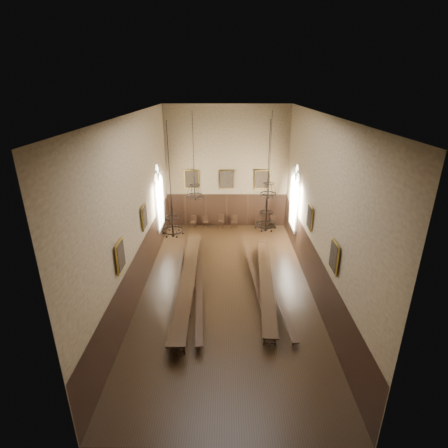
{
  "coord_description": "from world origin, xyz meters",
  "views": [
    {
      "loc": [
        -0.04,
        -16.25,
        10.28
      ],
      "look_at": [
        -0.16,
        1.5,
        3.11
      ],
      "focal_mm": 28.0,
      "sensor_mm": 36.0,
      "label": 1
    }
  ],
  "objects_px": {
    "bench_right_inner": "(255,281)",
    "chair_6": "(258,224)",
    "bench_left_inner": "(199,280)",
    "chandelier_front_left": "(172,224)",
    "table_left": "(188,282)",
    "chair_2": "(206,224)",
    "chandelier_front_right": "(266,218)",
    "bench_left_outer": "(177,284)",
    "chair_3": "(221,223)",
    "chandelier_back_right": "(269,189)",
    "table_right": "(266,284)",
    "chair_7": "(272,224)",
    "chandelier_back_left": "(195,190)",
    "chair_1": "(193,224)",
    "bench_right_outer": "(273,284)",
    "chair_4": "(234,224)"
  },
  "relations": [
    {
      "from": "bench_left_outer",
      "to": "chair_6",
      "type": "height_order",
      "value": "chair_6"
    },
    {
      "from": "chair_6",
      "to": "chandelier_back_left",
      "type": "bearing_deg",
      "value": -122.39
    },
    {
      "from": "bench_right_outer",
      "to": "chair_7",
      "type": "bearing_deg",
      "value": 83.36
    },
    {
      "from": "bench_right_outer",
      "to": "chair_1",
      "type": "xyz_separation_m",
      "value": [
        -5.07,
        8.5,
        0.01
      ]
    },
    {
      "from": "table_left",
      "to": "chair_3",
      "type": "height_order",
      "value": "chair_3"
    },
    {
      "from": "bench_left_outer",
      "to": "chair_7",
      "type": "height_order",
      "value": "chair_7"
    },
    {
      "from": "bench_right_inner",
      "to": "chandelier_front_left",
      "type": "relative_size",
      "value": 1.95
    },
    {
      "from": "chair_1",
      "to": "chair_3",
      "type": "relative_size",
      "value": 0.93
    },
    {
      "from": "bench_right_outer",
      "to": "chandelier_front_right",
      "type": "distance_m",
      "value": 5.14
    },
    {
      "from": "chandelier_back_right",
      "to": "chandelier_back_left",
      "type": "bearing_deg",
      "value": -172.46
    },
    {
      "from": "chair_3",
      "to": "chandelier_back_right",
      "type": "xyz_separation_m",
      "value": [
        2.8,
        -5.84,
        4.46
      ]
    },
    {
      "from": "chair_3",
      "to": "chair_2",
      "type": "bearing_deg",
      "value": -164.95
    },
    {
      "from": "chair_7",
      "to": "chandelier_front_left",
      "type": "xyz_separation_m",
      "value": [
        -5.81,
        -11.14,
        4.48
      ]
    },
    {
      "from": "chair_1",
      "to": "chair_2",
      "type": "xyz_separation_m",
      "value": [
        0.95,
        0.09,
        -0.03
      ]
    },
    {
      "from": "chair_2",
      "to": "chandelier_front_right",
      "type": "distance_m",
      "value": 12.16
    },
    {
      "from": "table_left",
      "to": "chair_6",
      "type": "height_order",
      "value": "chair_6"
    },
    {
      "from": "bench_right_inner",
      "to": "bench_left_outer",
      "type": "bearing_deg",
      "value": -175.1
    },
    {
      "from": "table_right",
      "to": "chair_2",
      "type": "bearing_deg",
      "value": 112.64
    },
    {
      "from": "chandelier_front_left",
      "to": "bench_right_inner",
      "type": "bearing_deg",
      "value": 36.36
    },
    {
      "from": "chair_4",
      "to": "chair_6",
      "type": "bearing_deg",
      "value": -1.44
    },
    {
      "from": "chandelier_front_left",
      "to": "chandelier_front_right",
      "type": "height_order",
      "value": "same"
    },
    {
      "from": "chandelier_back_right",
      "to": "chandelier_front_left",
      "type": "relative_size",
      "value": 1.0
    },
    {
      "from": "chair_3",
      "to": "chandelier_front_right",
      "type": "xyz_separation_m",
      "value": [
        2.13,
        -10.78,
        4.56
      ]
    },
    {
      "from": "chair_1",
      "to": "chandelier_front_right",
      "type": "xyz_separation_m",
      "value": [
        4.24,
        -10.67,
        4.58
      ]
    },
    {
      "from": "bench_left_inner",
      "to": "chair_6",
      "type": "relative_size",
      "value": 11.31
    },
    {
      "from": "chair_3",
      "to": "chandelier_back_left",
      "type": "xyz_separation_m",
      "value": [
        -1.33,
        -6.39,
        4.53
      ]
    },
    {
      "from": "table_left",
      "to": "chair_2",
      "type": "bearing_deg",
      "value": 87.1
    },
    {
      "from": "chair_1",
      "to": "bench_left_inner",
      "type": "bearing_deg",
      "value": -72.43
    },
    {
      "from": "chair_2",
      "to": "chair_6",
      "type": "bearing_deg",
      "value": -5.83
    },
    {
      "from": "chandelier_back_left",
      "to": "chandelier_front_right",
      "type": "distance_m",
      "value": 5.59
    },
    {
      "from": "table_left",
      "to": "table_right",
      "type": "bearing_deg",
      "value": -1.2
    },
    {
      "from": "bench_left_outer",
      "to": "chair_3",
      "type": "relative_size",
      "value": 9.0
    },
    {
      "from": "bench_left_outer",
      "to": "chandelier_back_right",
      "type": "distance_m",
      "value": 7.31
    },
    {
      "from": "chair_1",
      "to": "chandelier_front_right",
      "type": "height_order",
      "value": "chandelier_front_right"
    },
    {
      "from": "chandelier_back_left",
      "to": "chair_1",
      "type": "bearing_deg",
      "value": 97.16
    },
    {
      "from": "bench_right_inner",
      "to": "chair_2",
      "type": "distance_m",
      "value": 8.9
    },
    {
      "from": "chair_3",
      "to": "chandelier_front_right",
      "type": "relative_size",
      "value": 0.22
    },
    {
      "from": "chair_3",
      "to": "chandelier_front_right",
      "type": "distance_m",
      "value": 11.9
    },
    {
      "from": "chair_2",
      "to": "chandelier_front_right",
      "type": "bearing_deg",
      "value": -77.5
    },
    {
      "from": "chair_3",
      "to": "chair_7",
      "type": "bearing_deg",
      "value": 13.29
    },
    {
      "from": "bench_right_inner",
      "to": "chair_6",
      "type": "relative_size",
      "value": 9.62
    },
    {
      "from": "chair_4",
      "to": "bench_right_outer",
      "type": "bearing_deg",
      "value": -75.9
    },
    {
      "from": "chandelier_back_right",
      "to": "chandelier_front_left",
      "type": "bearing_deg",
      "value": -131.12
    },
    {
      "from": "table_left",
      "to": "chandelier_front_left",
      "type": "distance_m",
      "value": 4.98
    },
    {
      "from": "bench_left_outer",
      "to": "chair_6",
      "type": "relative_size",
      "value": 9.62
    },
    {
      "from": "bench_left_inner",
      "to": "chandelier_front_left",
      "type": "height_order",
      "value": "chandelier_front_left"
    },
    {
      "from": "chair_3",
      "to": "chair_4",
      "type": "relative_size",
      "value": 1.04
    },
    {
      "from": "table_right",
      "to": "chair_7",
      "type": "distance_m",
      "value": 8.92
    },
    {
      "from": "table_left",
      "to": "bench_right_inner",
      "type": "distance_m",
      "value": 3.63
    },
    {
      "from": "bench_left_outer",
      "to": "chandelier_back_right",
      "type": "xyz_separation_m",
      "value": [
        5.0,
        2.86,
        4.5
      ]
    }
  ]
}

